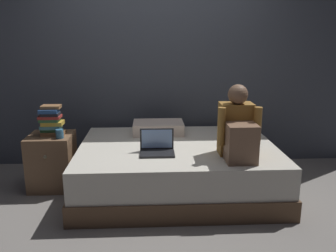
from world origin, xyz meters
The scene contains 9 objects.
ground_plane centered at (0.00, 0.00, 0.00)m, with size 8.00×8.00×0.00m, color gray.
wall_back centered at (0.00, 1.20, 1.35)m, with size 5.60×0.10×2.70m, color #424751.
bed centered at (0.20, 0.30, 0.24)m, with size 2.00×1.50×0.48m.
nightstand centered at (-1.10, 0.44, 0.28)m, with size 0.44×0.46×0.57m.
person_sitting centered at (0.71, -0.08, 0.73)m, with size 0.39×0.44×0.66m.
laptop centered at (-0.01, 0.06, 0.54)m, with size 0.32×0.23×0.22m.
pillow centered at (0.02, 0.75, 0.55)m, with size 0.56×0.36×0.13m, color beige.
book_stack centered at (-1.07, 0.44, 0.71)m, with size 0.24×0.17×0.31m.
mug centered at (-0.97, 0.32, 0.61)m, with size 0.08×0.08×0.09m, color teal.
Camera 1 is at (-0.07, -3.14, 1.57)m, focal length 38.18 mm.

